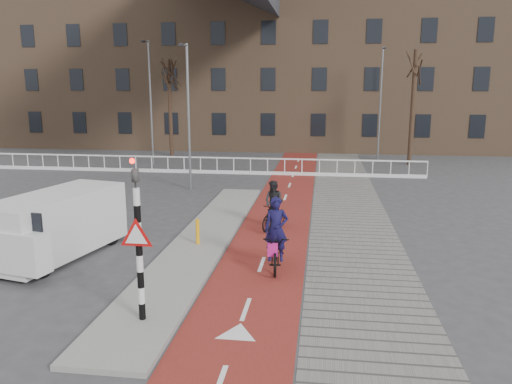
# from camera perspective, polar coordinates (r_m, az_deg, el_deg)

# --- Properties ---
(ground) EXTENTS (120.00, 120.00, 0.00)m
(ground) POSITION_cam_1_polar(r_m,az_deg,el_deg) (12.98, -7.16, -10.94)
(ground) COLOR #38383A
(ground) RESTS_ON ground
(bike_lane) EXTENTS (2.50, 60.00, 0.01)m
(bike_lane) POSITION_cam_1_polar(r_m,az_deg,el_deg) (22.18, 3.17, -1.18)
(bike_lane) COLOR maroon
(bike_lane) RESTS_ON ground
(sidewalk) EXTENTS (3.00, 60.00, 0.01)m
(sidewalk) POSITION_cam_1_polar(r_m,az_deg,el_deg) (22.15, 10.41, -1.38)
(sidewalk) COLOR slate
(sidewalk) RESTS_ON ground
(curb_island) EXTENTS (1.80, 16.00, 0.12)m
(curb_island) POSITION_cam_1_polar(r_m,az_deg,el_deg) (16.77, -6.02, -5.37)
(curb_island) COLOR gray
(curb_island) RESTS_ON ground
(traffic_signal) EXTENTS (0.80, 0.80, 3.68)m
(traffic_signal) POSITION_cam_1_polar(r_m,az_deg,el_deg) (10.68, -13.33, -4.91)
(traffic_signal) COLOR black
(traffic_signal) RESTS_ON curb_island
(bollard) EXTENTS (0.12, 0.12, 0.81)m
(bollard) POSITION_cam_1_polar(r_m,az_deg,el_deg) (15.99, -6.69, -4.51)
(bollard) COLOR #F4A20D
(bollard) RESTS_ON curb_island
(cyclist_near) EXTENTS (0.84, 2.03, 2.05)m
(cyclist_near) POSITION_cam_1_polar(r_m,az_deg,el_deg) (14.01, 2.32, -6.07)
(cyclist_near) COLOR black
(cyclist_near) RESTS_ON bike_lane
(cyclist_far) EXTENTS (1.09, 1.66, 1.77)m
(cyclist_far) POSITION_cam_1_polar(r_m,az_deg,el_deg) (17.81, 2.07, -2.00)
(cyclist_far) COLOR black
(cyclist_far) RESTS_ON bike_lane
(van) EXTENTS (2.70, 4.77, 1.93)m
(van) POSITION_cam_1_polar(r_m,az_deg,el_deg) (16.06, -21.81, -3.39)
(van) COLOR silver
(van) RESTS_ON ground
(railing) EXTENTS (28.00, 0.10, 0.99)m
(railing) POSITION_cam_1_polar(r_m,az_deg,el_deg) (30.06, -8.21, 2.76)
(railing) COLOR silver
(railing) RESTS_ON ground
(townhouse_row) EXTENTS (46.00, 10.00, 15.90)m
(townhouse_row) POSITION_cam_1_polar(r_m,az_deg,el_deg) (44.07, -0.42, 15.53)
(townhouse_row) COLOR #7F6047
(townhouse_row) RESTS_ON ground
(tree_mid) EXTENTS (0.28, 0.28, 7.00)m
(tree_mid) POSITION_cam_1_polar(r_m,az_deg,el_deg) (37.68, -9.78, 9.42)
(tree_mid) COLOR black
(tree_mid) RESTS_ON ground
(tree_right) EXTENTS (0.27, 0.27, 7.35)m
(tree_right) POSITION_cam_1_polar(r_m,az_deg,el_deg) (34.21, 17.45, 9.11)
(tree_right) COLOR black
(tree_right) RESTS_ON ground
(streetlight_near) EXTENTS (0.12, 0.12, 7.04)m
(streetlight_near) POSITION_cam_1_polar(r_m,az_deg,el_deg) (24.75, -7.69, 8.32)
(streetlight_near) COLOR slate
(streetlight_near) RESTS_ON ground
(streetlight_left) EXTENTS (0.12, 0.12, 7.94)m
(streetlight_left) POSITION_cam_1_polar(r_m,az_deg,el_deg) (33.85, -11.92, 9.88)
(streetlight_left) COLOR slate
(streetlight_left) RESTS_ON ground
(streetlight_right) EXTENTS (0.12, 0.12, 7.70)m
(streetlight_right) POSITION_cam_1_polar(r_m,az_deg,el_deg) (36.30, 14.02, 9.70)
(streetlight_right) COLOR slate
(streetlight_right) RESTS_ON ground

